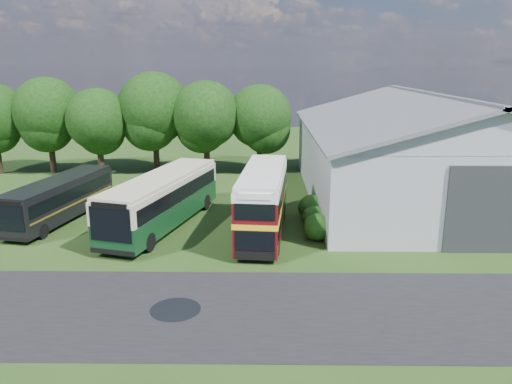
{
  "coord_description": "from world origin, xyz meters",
  "views": [
    {
      "loc": [
        2.26,
        -22.57,
        10.42
      ],
      "look_at": [
        1.86,
        8.0,
        2.43
      ],
      "focal_mm": 35.0,
      "sensor_mm": 36.0,
      "label": 1
    }
  ],
  "objects_px": {
    "bus_green_single": "(162,200)",
    "bus_maroon_double": "(263,203)",
    "storage_shed": "(426,145)",
    "bus_dark_single": "(60,198)"
  },
  "relations": [
    {
      "from": "bus_green_single",
      "to": "bus_dark_single",
      "type": "height_order",
      "value": "bus_green_single"
    },
    {
      "from": "bus_green_single",
      "to": "bus_maroon_double",
      "type": "height_order",
      "value": "bus_maroon_double"
    },
    {
      "from": "storage_shed",
      "to": "bus_maroon_double",
      "type": "bearing_deg",
      "value": -144.06
    },
    {
      "from": "bus_green_single",
      "to": "bus_maroon_double",
      "type": "distance_m",
      "value": 6.71
    },
    {
      "from": "bus_maroon_double",
      "to": "bus_dark_single",
      "type": "xyz_separation_m",
      "value": [
        -13.7,
        2.87,
        -0.58
      ]
    },
    {
      "from": "storage_shed",
      "to": "bus_dark_single",
      "type": "distance_m",
      "value": 27.28
    },
    {
      "from": "bus_green_single",
      "to": "storage_shed",
      "type": "bearing_deg",
      "value": 36.88
    },
    {
      "from": "bus_maroon_double",
      "to": "bus_dark_single",
      "type": "relative_size",
      "value": 0.94
    },
    {
      "from": "storage_shed",
      "to": "bus_dark_single",
      "type": "height_order",
      "value": "storage_shed"
    },
    {
      "from": "bus_green_single",
      "to": "bus_dark_single",
      "type": "relative_size",
      "value": 1.2
    }
  ]
}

